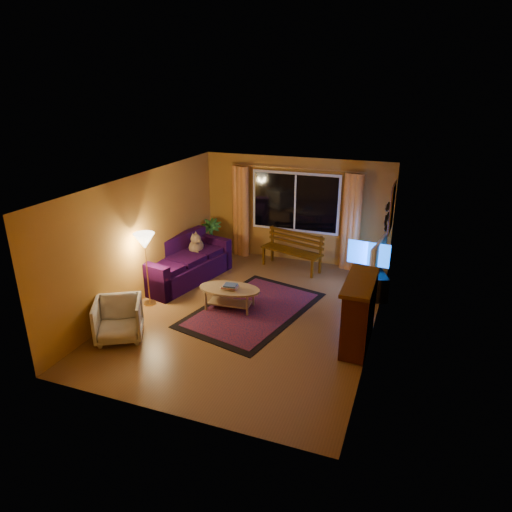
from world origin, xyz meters
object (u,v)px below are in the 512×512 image
(bench, at_px, (291,260))
(floor_lamp, at_px, (147,270))
(tv_console, at_px, (371,280))
(armchair, at_px, (118,318))
(coffee_table, at_px, (230,298))
(sofa, at_px, (184,261))

(bench, bearing_deg, floor_lamp, -111.08)
(bench, relative_size, tv_console, 1.22)
(armchair, height_order, coffee_table, armchair)
(sofa, height_order, tv_console, sofa)
(tv_console, bearing_deg, coffee_table, -164.91)
(bench, distance_m, armchair, 4.40)
(floor_lamp, bearing_deg, bench, 52.11)
(bench, distance_m, floor_lamp, 3.47)
(armchair, xyz_separation_m, coffee_table, (1.32, 1.65, -0.17))
(floor_lamp, height_order, tv_console, floor_lamp)
(sofa, relative_size, tv_console, 1.84)
(bench, xyz_separation_m, armchair, (-1.87, -3.98, 0.17))
(floor_lamp, bearing_deg, coffee_table, 13.49)
(coffee_table, bearing_deg, bench, 76.77)
(armchair, bearing_deg, coffee_table, 21.27)
(bench, xyz_separation_m, floor_lamp, (-2.11, -2.71, 0.51))
(bench, bearing_deg, sofa, -127.97)
(bench, height_order, floor_lamp, floor_lamp)
(floor_lamp, bearing_deg, tv_console, 28.01)
(tv_console, bearing_deg, armchair, -158.47)
(armchair, relative_size, tv_console, 0.64)
(sofa, distance_m, coffee_table, 1.75)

